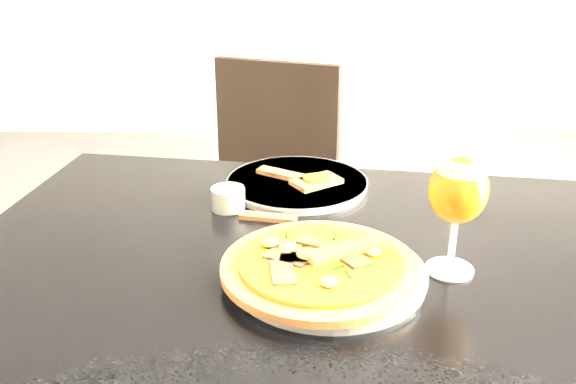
{
  "coord_description": "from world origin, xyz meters",
  "views": [
    {
      "loc": [
        -0.11,
        -0.94,
        1.26
      ],
      "look_at": [
        -0.11,
        0.06,
        0.83
      ],
      "focal_mm": 40.0,
      "sensor_mm": 36.0,
      "label": 1
    }
  ],
  "objects_px": {
    "chair_far": "(264,200)",
    "dining_table": "(315,299)",
    "pizza": "(321,265)",
    "beer_glass": "(458,191)"
  },
  "relations": [
    {
      "from": "chair_far",
      "to": "dining_table",
      "type": "bearing_deg",
      "value": -62.93
    },
    {
      "from": "pizza",
      "to": "beer_glass",
      "type": "bearing_deg",
      "value": 8.26
    },
    {
      "from": "dining_table",
      "to": "beer_glass",
      "type": "distance_m",
      "value": 0.31
    },
    {
      "from": "chair_far",
      "to": "pizza",
      "type": "xyz_separation_m",
      "value": [
        0.12,
        -0.91,
        0.29
      ]
    },
    {
      "from": "pizza",
      "to": "chair_far",
      "type": "bearing_deg",
      "value": 97.81
    },
    {
      "from": "chair_far",
      "to": "pizza",
      "type": "height_order",
      "value": "chair_far"
    },
    {
      "from": "dining_table",
      "to": "pizza",
      "type": "height_order",
      "value": "pizza"
    },
    {
      "from": "dining_table",
      "to": "pizza",
      "type": "distance_m",
      "value": 0.15
    },
    {
      "from": "dining_table",
      "to": "beer_glass",
      "type": "height_order",
      "value": "beer_glass"
    },
    {
      "from": "pizza",
      "to": "beer_glass",
      "type": "xyz_separation_m",
      "value": [
        0.2,
        0.03,
        0.11
      ]
    }
  ]
}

